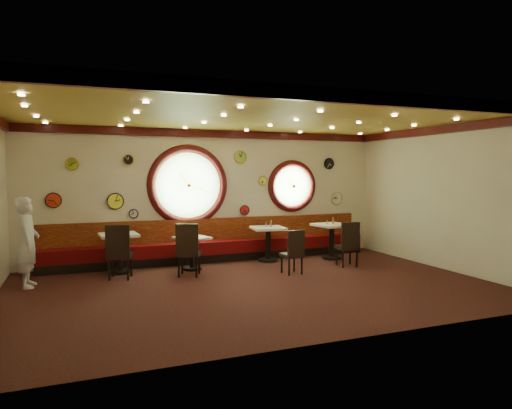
# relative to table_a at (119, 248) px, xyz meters

# --- Properties ---
(floor) EXTENTS (9.00, 6.00, 0.00)m
(floor) POSITION_rel_table_a_xyz_m (2.30, -2.17, -0.54)
(floor) COLOR black
(floor) RESTS_ON ground
(ceiling) EXTENTS (9.00, 6.00, 0.02)m
(ceiling) POSITION_rel_table_a_xyz_m (2.30, -2.17, 2.66)
(ceiling) COLOR gold
(ceiling) RESTS_ON wall_back
(wall_back) EXTENTS (9.00, 0.02, 3.20)m
(wall_back) POSITION_rel_table_a_xyz_m (2.30, 0.83, 1.06)
(wall_back) COLOR beige
(wall_back) RESTS_ON floor
(wall_front) EXTENTS (9.00, 0.02, 3.20)m
(wall_front) POSITION_rel_table_a_xyz_m (2.30, -5.17, 1.06)
(wall_front) COLOR beige
(wall_front) RESTS_ON floor
(wall_right) EXTENTS (0.02, 6.00, 3.20)m
(wall_right) POSITION_rel_table_a_xyz_m (6.80, -2.17, 1.06)
(wall_right) COLOR beige
(wall_right) RESTS_ON floor
(molding_back) EXTENTS (9.00, 0.10, 0.18)m
(molding_back) POSITION_rel_table_a_xyz_m (2.30, 0.78, 2.57)
(molding_back) COLOR #3C0B0B
(molding_back) RESTS_ON wall_back
(molding_front) EXTENTS (9.00, 0.10, 0.18)m
(molding_front) POSITION_rel_table_a_xyz_m (2.30, -5.12, 2.57)
(molding_front) COLOR #3C0B0B
(molding_front) RESTS_ON wall_back
(molding_right) EXTENTS (0.10, 6.00, 0.18)m
(molding_right) POSITION_rel_table_a_xyz_m (6.75, -2.17, 2.57)
(molding_right) COLOR #3C0B0B
(molding_right) RESTS_ON wall_back
(banquette_base) EXTENTS (8.00, 0.55, 0.20)m
(banquette_base) POSITION_rel_table_a_xyz_m (2.30, 0.55, -0.44)
(banquette_base) COLOR black
(banquette_base) RESTS_ON floor
(banquette_seat) EXTENTS (8.00, 0.55, 0.30)m
(banquette_seat) POSITION_rel_table_a_xyz_m (2.30, 0.55, -0.19)
(banquette_seat) COLOR #57070A
(banquette_seat) RESTS_ON banquette_base
(banquette_back) EXTENTS (8.00, 0.10, 0.55)m
(banquette_back) POSITION_rel_table_a_xyz_m (2.30, 0.77, 0.21)
(banquette_back) COLOR #610709
(banquette_back) RESTS_ON wall_back
(porthole_left_glass) EXTENTS (1.66, 0.02, 1.66)m
(porthole_left_glass) POSITION_rel_table_a_xyz_m (1.70, 0.83, 1.31)
(porthole_left_glass) COLOR #90CA79
(porthole_left_glass) RESTS_ON wall_back
(porthole_left_frame) EXTENTS (1.98, 0.18, 1.98)m
(porthole_left_frame) POSITION_rel_table_a_xyz_m (1.70, 0.81, 1.31)
(porthole_left_frame) COLOR #3C0B0B
(porthole_left_frame) RESTS_ON wall_back
(porthole_left_ring) EXTENTS (1.61, 0.03, 1.61)m
(porthole_left_ring) POSITION_rel_table_a_xyz_m (1.70, 0.78, 1.31)
(porthole_left_ring) COLOR gold
(porthole_left_ring) RESTS_ON wall_back
(porthole_right_glass) EXTENTS (1.10, 0.02, 1.10)m
(porthole_right_glass) POSITION_rel_table_a_xyz_m (4.50, 0.83, 1.26)
(porthole_right_glass) COLOR #90CA79
(porthole_right_glass) RESTS_ON wall_back
(porthole_right_frame) EXTENTS (1.38, 0.18, 1.38)m
(porthole_right_frame) POSITION_rel_table_a_xyz_m (4.50, 0.81, 1.26)
(porthole_right_frame) COLOR #3C0B0B
(porthole_right_frame) RESTS_ON wall_back
(porthole_right_ring) EXTENTS (1.09, 0.03, 1.09)m
(porthole_right_ring) POSITION_rel_table_a_xyz_m (4.50, 0.78, 1.26)
(porthole_right_ring) COLOR gold
(porthole_right_ring) RESTS_ON wall_back
(wall_clock_0) EXTENTS (0.36, 0.03, 0.36)m
(wall_clock_0) POSITION_rel_table_a_xyz_m (0.00, 0.79, 0.96)
(wall_clock_0) COLOR yellow
(wall_clock_0) RESTS_ON wall_back
(wall_clock_1) EXTENTS (0.30, 0.03, 0.30)m
(wall_clock_1) POSITION_rel_table_a_xyz_m (3.05, 0.79, 2.01)
(wall_clock_1) COLOR #87B338
(wall_clock_1) RESTS_ON wall_back
(wall_clock_2) EXTENTS (0.24, 0.03, 0.24)m
(wall_clock_2) POSITION_rel_table_a_xyz_m (0.30, 0.79, 1.91)
(wall_clock_2) COLOR black
(wall_clock_2) RESTS_ON wall_back
(wall_clock_3) EXTENTS (0.26, 0.03, 0.26)m
(wall_clock_3) POSITION_rel_table_a_xyz_m (-0.90, 0.79, 1.81)
(wall_clock_3) COLOR #9BB223
(wall_clock_3) RESTS_ON wall_back
(wall_clock_4) EXTENTS (0.28, 0.03, 0.28)m
(wall_clock_4) POSITION_rel_table_a_xyz_m (5.60, 0.79, 1.86)
(wall_clock_4) COLOR black
(wall_clock_4) RESTS_ON wall_back
(wall_clock_5) EXTENTS (0.32, 0.03, 0.32)m
(wall_clock_5) POSITION_rel_table_a_xyz_m (-1.30, 0.79, 1.01)
(wall_clock_5) COLOR red
(wall_clock_5) RESTS_ON wall_back
(wall_clock_6) EXTENTS (0.20, 0.03, 0.20)m
(wall_clock_6) POSITION_rel_table_a_xyz_m (0.40, 0.79, 0.66)
(wall_clock_6) COLOR silver
(wall_clock_6) RESTS_ON wall_back
(wall_clock_7) EXTENTS (0.24, 0.03, 0.24)m
(wall_clock_7) POSITION_rel_table_a_xyz_m (3.15, 0.79, 0.66)
(wall_clock_7) COLOR red
(wall_clock_7) RESTS_ON wall_back
(wall_clock_8) EXTENTS (0.22, 0.03, 0.22)m
(wall_clock_8) POSITION_rel_table_a_xyz_m (3.65, 0.79, 1.41)
(wall_clock_8) COLOR #E2F150
(wall_clock_8) RESTS_ON wall_back
(wall_clock_9) EXTENTS (0.34, 0.03, 0.34)m
(wall_clock_9) POSITION_rel_table_a_xyz_m (5.85, 0.79, 0.91)
(wall_clock_9) COLOR silver
(wall_clock_9) RESTS_ON wall_back
(table_a) EXTENTS (0.83, 0.83, 0.85)m
(table_a) POSITION_rel_table_a_xyz_m (0.00, 0.00, 0.00)
(table_a) COLOR black
(table_a) RESTS_ON floor
(table_b) EXTENTS (0.84, 0.84, 0.73)m
(table_b) POSITION_rel_table_a_xyz_m (1.54, -0.25, -0.07)
(table_b) COLOR black
(table_b) RESTS_ON floor
(table_c) EXTENTS (0.84, 0.84, 0.84)m
(table_c) POSITION_rel_table_a_xyz_m (3.49, 0.03, -0.01)
(table_c) COLOR black
(table_c) RESTS_ON floor
(table_d) EXTENTS (0.90, 0.90, 0.88)m
(table_d) POSITION_rel_table_a_xyz_m (5.11, -0.24, 0.02)
(table_d) COLOR black
(table_d) RESTS_ON floor
(chair_a) EXTENTS (0.58, 0.58, 0.69)m
(chair_a) POSITION_rel_table_a_xyz_m (-0.05, -0.65, 0.10)
(chair_a) COLOR black
(chair_a) RESTS_ON floor
(chair_b) EXTENTS (0.61, 0.61, 0.69)m
(chair_b) POSITION_rel_table_a_xyz_m (1.30, -0.90, 0.10)
(chair_b) COLOR black
(chair_b) RESTS_ON floor
(chair_c) EXTENTS (0.44, 0.44, 0.59)m
(chair_c) POSITION_rel_table_a_xyz_m (3.44, -1.50, 0.01)
(chair_c) COLOR black
(chair_c) RESTS_ON floor
(chair_d) EXTENTS (0.49, 0.49, 0.64)m
(chair_d) POSITION_rel_table_a_xyz_m (4.94, -1.26, 0.06)
(chair_d) COLOR black
(chair_d) RESTS_ON floor
(condiment_a_salt) EXTENTS (0.04, 0.04, 0.11)m
(condiment_a_salt) POSITION_rel_table_a_xyz_m (-0.13, 0.07, 0.37)
(condiment_a_salt) COLOR silver
(condiment_a_salt) RESTS_ON table_a
(condiment_b_salt) EXTENTS (0.04, 0.04, 0.11)m
(condiment_b_salt) POSITION_rel_table_a_xyz_m (1.45, -0.24, 0.25)
(condiment_b_salt) COLOR silver
(condiment_b_salt) RESTS_ON table_b
(condiment_c_salt) EXTENTS (0.04, 0.04, 0.11)m
(condiment_c_salt) POSITION_rel_table_a_xyz_m (3.46, 0.10, 0.36)
(condiment_c_salt) COLOR silver
(condiment_c_salt) RESTS_ON table_c
(condiment_d_salt) EXTENTS (0.04, 0.04, 0.10)m
(condiment_d_salt) POSITION_rel_table_a_xyz_m (4.99, -0.21, 0.39)
(condiment_d_salt) COLOR #BCBCC0
(condiment_d_salt) RESTS_ON table_d
(condiment_a_pepper) EXTENTS (0.04, 0.04, 0.11)m
(condiment_a_pepper) POSITION_rel_table_a_xyz_m (-0.02, -0.07, 0.37)
(condiment_a_pepper) COLOR silver
(condiment_a_pepper) RESTS_ON table_a
(condiment_b_pepper) EXTENTS (0.03, 0.03, 0.09)m
(condiment_b_pepper) POSITION_rel_table_a_xyz_m (1.54, -0.29, 0.24)
(condiment_b_pepper) COLOR silver
(condiment_b_pepper) RESTS_ON table_b
(condiment_c_pepper) EXTENTS (0.03, 0.03, 0.09)m
(condiment_c_pepper) POSITION_rel_table_a_xyz_m (3.54, 0.00, 0.35)
(condiment_c_pepper) COLOR silver
(condiment_c_pepper) RESTS_ON table_c
(condiment_d_pepper) EXTENTS (0.04, 0.04, 0.10)m
(condiment_d_pepper) POSITION_rel_table_a_xyz_m (5.10, -0.34, 0.39)
(condiment_d_pepper) COLOR silver
(condiment_d_pepper) RESTS_ON table_d
(condiment_a_bottle) EXTENTS (0.05, 0.05, 0.17)m
(condiment_a_bottle) POSITION_rel_table_a_xyz_m (0.08, 0.14, 0.40)
(condiment_a_bottle) COLOR gold
(condiment_a_bottle) RESTS_ON table_a
(condiment_b_bottle) EXTENTS (0.05, 0.05, 0.17)m
(condiment_b_bottle) POSITION_rel_table_a_xyz_m (1.61, -0.16, 0.28)
(condiment_b_bottle) COLOR yellow
(condiment_b_bottle) RESTS_ON table_b
(condiment_c_bottle) EXTENTS (0.05, 0.05, 0.16)m
(condiment_c_bottle) POSITION_rel_table_a_xyz_m (3.60, 0.08, 0.38)
(condiment_c_bottle) COLOR gold
(condiment_c_bottle) RESTS_ON table_c
(condiment_d_bottle) EXTENTS (0.05, 0.05, 0.16)m
(condiment_d_bottle) POSITION_rel_table_a_xyz_m (5.16, -0.20, 0.42)
(condiment_d_bottle) COLOR #C97E2F
(condiment_d_bottle) RESTS_ON table_d
(waiter) EXTENTS (0.42, 0.63, 1.71)m
(waiter) POSITION_rel_table_a_xyz_m (-1.70, -0.63, 0.32)
(waiter) COLOR white
(waiter) RESTS_ON floor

